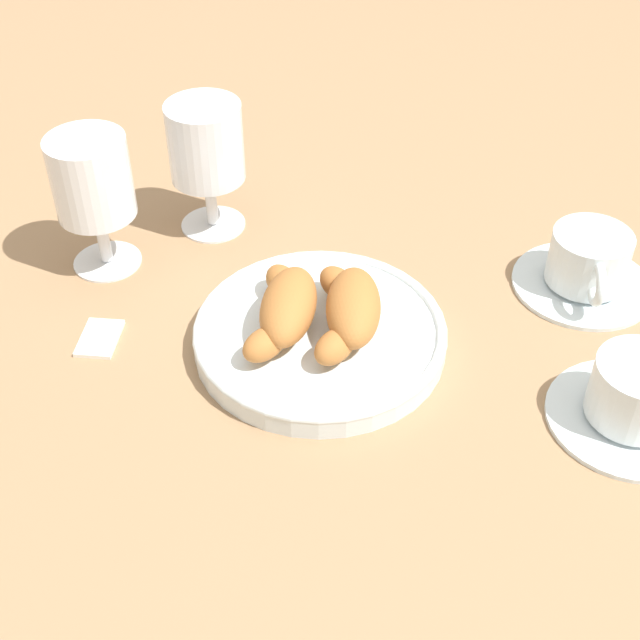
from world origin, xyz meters
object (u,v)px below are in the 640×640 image
object	(u,v)px
coffee_cup_near	(587,266)
juice_glass_left	(92,183)
croissant_small	(285,308)
juice_glass_right	(206,150)
coffee_cup_far	(636,397)
pastry_plate	(320,334)
croissant_large	(348,309)
sugar_packet	(99,337)

from	to	relation	value
coffee_cup_near	juice_glass_left	xyz separation A→B (m)	(0.03, 0.47, 0.07)
croissant_small	juice_glass_right	world-z (taller)	juice_glass_right
coffee_cup_far	juice_glass_right	size ratio (longest dim) A/B	0.97
pastry_plate	coffee_cup_far	distance (m)	0.27
croissant_large	coffee_cup_far	world-z (taller)	croissant_large
pastry_plate	croissant_small	distance (m)	0.04
croissant_large	croissant_small	size ratio (longest dim) A/B	1.01
croissant_small	sugar_packet	xyz separation A→B (m)	(0.00, 0.17, -0.04)
croissant_large	juice_glass_left	xyz separation A→B (m)	(0.12, 0.24, 0.05)
coffee_cup_near	sugar_packet	distance (m)	0.46
coffee_cup_far	juice_glass_right	xyz separation A→B (m)	(0.27, 0.37, 0.07)
coffee_cup_far	sugar_packet	size ratio (longest dim) A/B	2.72
pastry_plate	coffee_cup_near	size ratio (longest dim) A/B	1.67
pastry_plate	sugar_packet	bearing A→B (deg)	88.66
coffee_cup_far	juice_glass_left	world-z (taller)	juice_glass_left
juice_glass_left	sugar_packet	size ratio (longest dim) A/B	2.80
pastry_plate	sugar_packet	distance (m)	0.20
croissant_small	coffee_cup_near	bearing A→B (deg)	-73.36
juice_glass_right	coffee_cup_near	bearing A→B (deg)	-105.25
croissant_small	coffee_cup_far	size ratio (longest dim) A/B	1.00
pastry_plate	juice_glass_left	bearing A→B (deg)	60.74
juice_glass_left	juice_glass_right	bearing A→B (deg)	-56.45
coffee_cup_far	juice_glass_right	world-z (taller)	juice_glass_right
pastry_plate	juice_glass_left	xyz separation A→B (m)	(0.12, 0.22, 0.08)
croissant_large	coffee_cup_far	size ratio (longest dim) A/B	1.01
coffee_cup_near	coffee_cup_far	size ratio (longest dim) A/B	1.00
coffee_cup_near	juice_glass_left	distance (m)	0.48
croissant_large	juice_glass_left	bearing A→B (deg)	63.23
coffee_cup_near	juice_glass_right	xyz separation A→B (m)	(0.10, 0.37, 0.07)
pastry_plate	croissant_large	size ratio (longest dim) A/B	1.66
coffee_cup_near	juice_glass_right	bearing A→B (deg)	74.75
coffee_cup_far	juice_glass_left	bearing A→B (deg)	66.18
croissant_large	coffee_cup_near	size ratio (longest dim) A/B	1.01
coffee_cup_near	juice_glass_left	bearing A→B (deg)	85.78
juice_glass_left	pastry_plate	bearing A→B (deg)	-119.26
croissant_large	croissant_small	distance (m)	0.05
pastry_plate	croissant_large	world-z (taller)	croissant_large
croissant_large	croissant_small	world-z (taller)	same
juice_glass_left	coffee_cup_near	bearing A→B (deg)	-94.22
pastry_plate	croissant_large	distance (m)	0.04
croissant_large	sugar_packet	bearing A→B (deg)	88.75
croissant_large	juice_glass_right	xyz separation A→B (m)	(0.19, 0.14, 0.05)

